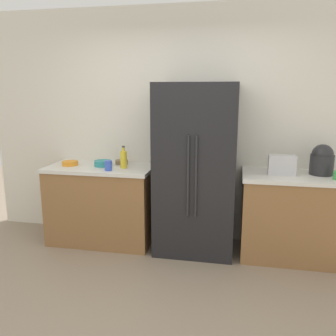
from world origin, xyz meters
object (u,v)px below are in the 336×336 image
rice_cooker (322,160)px  bowl_b (70,163)px  bowl_a (103,163)px  bowl_c (122,162)px  bottle_a (124,159)px  cup_b (108,166)px  refrigerator (196,170)px  toaster (282,165)px

rice_cooker → bowl_b: (-2.79, -0.08, -0.13)m
rice_cooker → bowl_a: 2.40m
bowl_a → bowl_c: (0.18, 0.15, -0.01)m
rice_cooker → bowl_b: rice_cooker is taller
bottle_a → cup_b: bottle_a is taller
cup_b → bowl_c: 0.36m
bowl_a → bowl_c: bowl_a is taller
bottle_a → rice_cooker: bearing=2.7°
cup_b → bottle_a: bearing=51.3°
refrigerator → toaster: 0.90m
refrigerator → bowl_c: size_ratio=12.39×
bottle_a → bowl_a: size_ratio=1.29×
bowl_a → refrigerator: bearing=-1.5°
cup_b → bowl_a: cup_b is taller
bowl_a → bowl_c: 0.24m
bowl_a → bowl_c: bearing=41.1°
toaster → bowl_b: size_ratio=1.50×
cup_b → bowl_b: 0.57m
toaster → bowl_b: toaster is taller
bottle_a → bowl_b: size_ratio=1.37×
toaster → bottle_a: bearing=-179.1°
bowl_a → rice_cooker: bearing=1.2°
bottle_a → bowl_b: bearing=178.6°
cup_b → bowl_a: size_ratio=0.56×
refrigerator → bowl_a: size_ratio=9.53×
toaster → cup_b: size_ratio=2.53×
bowl_b → bowl_c: same height
refrigerator → bottle_a: bearing=-178.7°
cup_b → refrigerator: bearing=10.4°
toaster → bowl_b: 2.39m
bottle_a → bowl_c: bearing=114.9°
cup_b → bowl_b: bearing=162.4°
refrigerator → toaster: bearing=0.6°
rice_cooker → bowl_c: bearing=177.3°
bottle_a → bowl_a: bearing=170.1°
cup_b → bowl_b: (-0.54, 0.17, -0.03)m
refrigerator → cup_b: bearing=-169.6°
bowl_b → bowl_c: size_ratio=1.23×
bowl_c → bowl_b: bearing=-162.1°
toaster → bottle_a: size_ratio=1.10×
rice_cooker → bowl_b: bearing=-178.3°
refrigerator → rice_cooker: bearing=3.5°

